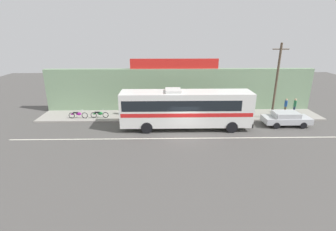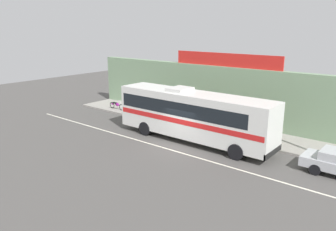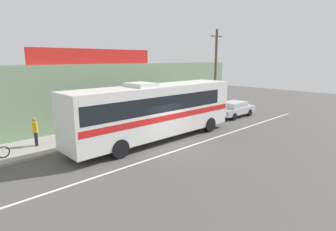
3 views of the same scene
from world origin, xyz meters
name	(u,v)px [view 2 (image 2 of 3)]	position (x,y,z in m)	size (l,w,h in m)	color
ground_plane	(177,146)	(0.00, 0.00, 0.00)	(70.00, 70.00, 0.00)	#4F4C49
sidewalk_slab	(216,128)	(0.00, 5.20, 0.07)	(30.00, 3.60, 0.14)	gray
storefront_facade	(230,96)	(0.00, 7.35, 2.40)	(30.00, 0.70, 4.80)	gray
storefront_billboard	(226,60)	(-0.61, 7.35, 5.35)	(9.77, 0.12, 1.10)	red
road_center_stripe	(169,149)	(0.00, -0.80, 0.00)	(30.00, 0.14, 0.01)	silver
intercity_bus	(192,113)	(0.14, 1.58, 2.07)	(12.03, 2.60, 3.78)	silver
motorcycle_blue	(133,108)	(-8.56, 4.32, 0.57)	(1.85, 0.56, 0.94)	black
motorcycle_red	(169,117)	(-3.98, 4.10, 0.57)	(1.92, 0.56, 0.94)	black
motorcycle_orange	(117,105)	(-10.76, 4.24, 0.57)	(1.97, 0.56, 0.94)	black
pedestrian_far_right	(160,105)	(-5.99, 5.27, 1.12)	(0.30, 0.48, 1.68)	black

